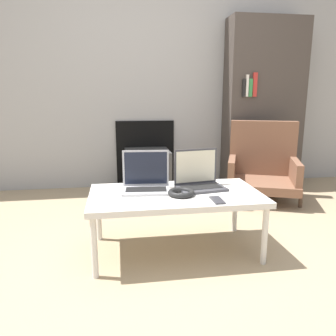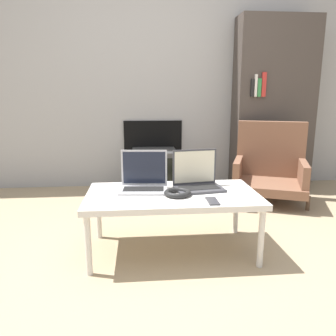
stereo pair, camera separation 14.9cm
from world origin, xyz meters
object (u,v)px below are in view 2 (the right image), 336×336
at_px(laptop_right, 197,179).
at_px(armchair, 270,166).
at_px(phone, 212,201).
at_px(headphones, 178,193).
at_px(laptop_left, 144,180).
at_px(tv, 154,170).

height_order(laptop_right, armchair, armchair).
relative_size(laptop_right, phone, 2.40).
bearing_deg(headphones, armchair, 45.93).
bearing_deg(phone, laptop_left, 143.61).
distance_m(tv, armchair, 1.17).
bearing_deg(laptop_left, tv, 89.20).
relative_size(laptop_left, armchair, 0.40).
relative_size(laptop_left, tv, 0.70).
xyz_separation_m(laptop_left, tv, (0.13, 1.31, -0.24)).
height_order(headphones, tv, tv).
bearing_deg(tv, headphones, -87.17).
distance_m(laptop_right, tv, 1.35).
bearing_deg(laptop_left, headphones, -31.43).
xyz_separation_m(laptop_left, armchair, (1.22, 0.90, -0.13)).
bearing_deg(laptop_right, tv, 90.50).
relative_size(laptop_left, headphones, 1.93).
height_order(laptop_right, tv, laptop_right).
xyz_separation_m(phone, tv, (-0.26, 1.60, -0.18)).
xyz_separation_m(laptop_right, armchair, (0.87, 0.90, -0.13)).
bearing_deg(laptop_right, laptop_left, 170.91).
bearing_deg(headphones, phone, -36.45).
bearing_deg(headphones, tv, 92.83).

